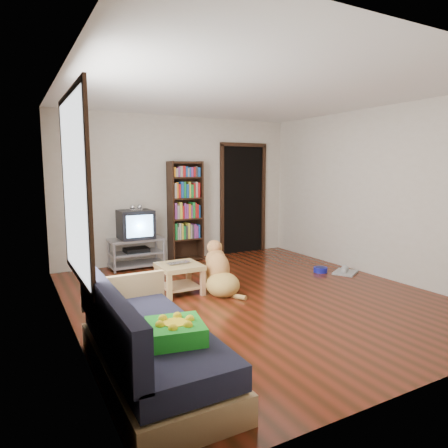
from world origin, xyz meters
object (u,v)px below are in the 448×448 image
crt_tv (135,224)px  bookshelf (185,206)px  grey_rag (345,272)px  coffee_table (179,273)px  dog (219,273)px  green_cushion (175,331)px  sofa (147,348)px  dog_bowl (320,270)px  laptop (180,264)px  tv_stand (136,252)px

crt_tv → bookshelf: bearing=4.3°
grey_rag → coffee_table: size_ratio=0.73×
coffee_table → dog: 0.54m
green_cushion → dog: size_ratio=0.46×
crt_tv → sofa: size_ratio=0.32×
dog_bowl → dog: (-1.94, -0.15, 0.22)m
coffee_table → dog: (0.49, -0.22, -0.02)m
dog_bowl → green_cushion: bearing=-147.2°
grey_rag → dog: dog is taller
grey_rag → bookshelf: (-1.88, 2.09, 0.99)m
laptop → bookshelf: size_ratio=0.17×
crt_tv → dog: (0.59, -1.92, -0.48)m
dog → bookshelf: bearing=79.8°
tv_stand → crt_tv: bearing=90.0°
sofa → coffee_table: size_ratio=3.27×
tv_stand → dog: bearing=-72.7°
grey_rag → crt_tv: crt_tv is taller
crt_tv → sofa: crt_tv is taller
dog → green_cushion: bearing=-125.4°
bookshelf → grey_rag: bearing=-48.0°
grey_rag → tv_stand: 3.47m
green_cushion → dog: (1.44, 2.03, -0.23)m
sofa → dog: sofa is taller
tv_stand → crt_tv: size_ratio=1.55×
green_cushion → bookshelf: bookshelf is taller
bookshelf → dog: size_ratio=2.05×
green_cushion → dog_bowl: size_ratio=1.82×
grey_rag → bookshelf: bearing=132.0°
tv_stand → bookshelf: bookshelf is taller
laptop → sofa: size_ratio=0.17×
crt_tv → dog: bearing=-72.9°
crt_tv → sofa: (-0.97, -3.65, -0.48)m
laptop → sofa: 2.21m
dog_bowl → laptop: bearing=179.0°
dog_bowl → crt_tv: size_ratio=0.38×
dog → sofa: bearing=-132.1°
green_cushion → laptop: green_cushion is taller
laptop → dog_bowl: 2.46m
laptop → sofa: (-1.07, -1.92, -0.15)m
coffee_table → dog: size_ratio=0.63×
grey_rag → tv_stand: bearing=144.8°
dog_bowl → tv_stand: bearing=145.4°
bookshelf → dog: (-0.36, -1.99, -0.74)m
crt_tv → dog: crt_tv is taller
green_cushion → grey_rag: green_cushion is taller
grey_rag → bookshelf: bookshelf is taller
green_cushion → laptop: bearing=77.7°
sofa → laptop: bearing=60.9°
green_cushion → sofa: bearing=123.6°
grey_rag → coffee_table: (-2.73, 0.32, 0.27)m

